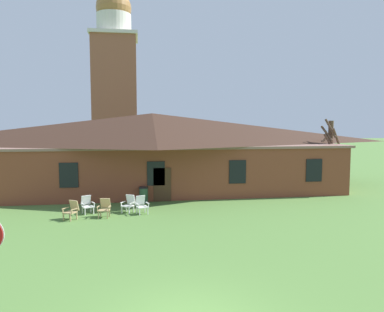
{
  "coord_description": "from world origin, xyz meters",
  "views": [
    {
      "loc": [
        -1.1,
        -8.32,
        4.86
      ],
      "look_at": [
        1.42,
        8.67,
        3.32
      ],
      "focal_mm": 34.41,
      "sensor_mm": 36.0,
      "label": 1
    }
  ],
  "objects": [
    {
      "name": "bare_tree_beside_building",
      "position": [
        12.75,
        16.57,
        2.82
      ],
      "size": [
        1.5,
        1.61,
        5.17
      ],
      "color": "brown",
      "rests_on": "ground"
    },
    {
      "name": "brick_building",
      "position": [
        0.0,
        19.26,
        2.84
      ],
      "size": [
        26.96,
        10.4,
        5.58
      ],
      "color": "brown",
      "rests_on": "ground"
    },
    {
      "name": "lawn_chair_near_door",
      "position": [
        -3.83,
        11.79,
        0.5
      ],
      "size": [
        0.81,
        0.84,
        0.96
      ],
      "color": "silver",
      "rests_on": "ground"
    },
    {
      "name": "lawn_chair_by_porch",
      "position": [
        -4.44,
        10.62,
        0.5
      ],
      "size": [
        0.84,
        0.87,
        0.96
      ],
      "color": "tan",
      "rests_on": "ground"
    },
    {
      "name": "dome_tower",
      "position": [
        -3.53,
        34.53,
        9.38
      ],
      "size": [
        5.18,
        5.18,
        20.4
      ],
      "color": "#93563D",
      "rests_on": "ground"
    },
    {
      "name": "lawn_chair_right_end",
      "position": [
        -0.94,
        11.32,
        0.5
      ],
      "size": [
        0.76,
        0.81,
        0.96
      ],
      "color": "silver",
      "rests_on": "ground"
    },
    {
      "name": "trash_bin",
      "position": [
        -0.77,
        13.97,
        0.5
      ],
      "size": [
        0.56,
        0.56,
        0.98
      ],
      "color": "#335638",
      "rests_on": "ground"
    },
    {
      "name": "lawn_chair_middle",
      "position": [
        -1.61,
        11.67,
        0.5
      ],
      "size": [
        0.83,
        0.86,
        0.96
      ],
      "color": "silver",
      "rests_on": "ground"
    },
    {
      "name": "lawn_chair_left_end",
      "position": [
        -2.84,
        10.87,
        0.5
      ],
      "size": [
        0.71,
        0.74,
        0.96
      ],
      "color": "tan",
      "rests_on": "ground"
    }
  ]
}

